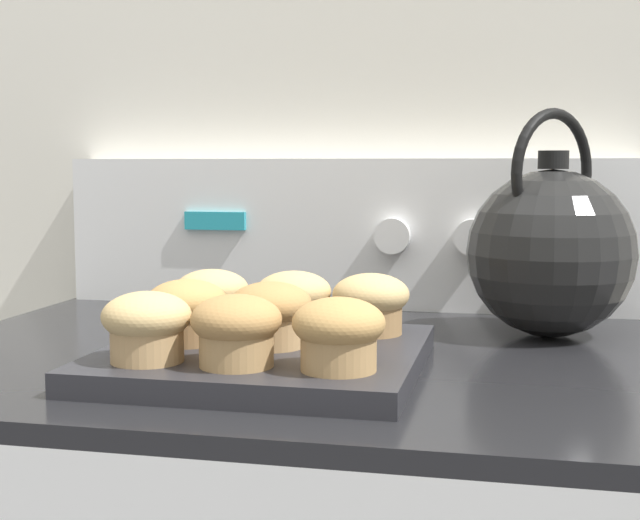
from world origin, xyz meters
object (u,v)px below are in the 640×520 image
(muffin_r1_c1, at_px, (271,313))
(muffin_r2_c0, at_px, (212,297))
(muffin_r2_c1, at_px, (294,299))
(tea_kettle, at_px, (552,250))
(muffin_r1_c0, at_px, (186,310))
(muffin_r2_c2, at_px, (371,302))
(muffin_r0_c0, at_px, (147,325))
(muffin_r0_c1, at_px, (241,329))
(muffin_pan, at_px, (270,358))
(muffin_r0_c2, at_px, (339,332))

(muffin_r1_c1, bearing_deg, muffin_r2_c0, 136.62)
(muffin_r2_c1, distance_m, tea_kettle, 0.30)
(muffin_r1_c0, distance_m, muffin_r2_c2, 0.18)
(muffin_r0_c0, xyz_separation_m, muffin_r1_c1, (0.09, 0.08, 0.00))
(muffin_r2_c1, height_order, tea_kettle, tea_kettle)
(muffin_r1_c1, bearing_deg, muffin_r2_c1, 89.99)
(muffin_r0_c1, xyz_separation_m, muffin_r2_c1, (0.00, 0.17, 0.00))
(muffin_pan, height_order, muffin_r2_c0, muffin_r2_c0)
(muffin_r2_c1, height_order, muffin_r2_c2, same)
(muffin_r0_c1, height_order, muffin_r2_c0, same)
(muffin_r0_c0, distance_m, muffin_r1_c0, 0.08)
(muffin_r2_c0, height_order, muffin_r2_c2, same)
(muffin_r1_c1, distance_m, tea_kettle, 0.35)
(muffin_r2_c1, bearing_deg, tea_kettle, 28.98)
(muffin_r0_c0, bearing_deg, muffin_pan, 45.12)
(muffin_r0_c2, bearing_deg, muffin_r0_c1, -178.02)
(muffin_r0_c0, relative_size, muffin_r2_c2, 1.00)
(muffin_r0_c1, distance_m, muffin_r1_c0, 0.11)
(muffin_pan, relative_size, muffin_r1_c0, 3.74)
(muffin_pan, xyz_separation_m, muffin_r2_c2, (0.08, 0.08, 0.04))
(muffin_pan, relative_size, muffin_r0_c2, 3.74)
(muffin_pan, height_order, muffin_r2_c1, muffin_r2_c1)
(muffin_r0_c2, distance_m, muffin_r2_c0, 0.23)
(muffin_r0_c0, xyz_separation_m, muffin_r0_c2, (0.17, 0.00, 0.00))
(muffin_r0_c1, relative_size, tea_kettle, 0.31)
(muffin_r0_c0, relative_size, muffin_r1_c1, 1.00)
(muffin_r0_c0, xyz_separation_m, muffin_r2_c2, (0.17, 0.17, 0.00))
(muffin_r0_c2, relative_size, muffin_r1_c0, 1.00)
(muffin_r0_c0, relative_size, muffin_r1_c0, 1.00)
(muffin_r2_c0, height_order, tea_kettle, tea_kettle)
(muffin_r0_c0, relative_size, tea_kettle, 0.31)
(muffin_r0_c2, bearing_deg, muffin_r2_c0, 135.72)
(muffin_pan, xyz_separation_m, muffin_r1_c0, (-0.08, -0.00, 0.04))
(muffin_r0_c0, relative_size, muffin_r2_c0, 1.00)
(muffin_r0_c0, bearing_deg, muffin_r1_c0, 87.16)
(muffin_r1_c1, bearing_deg, muffin_r1_c0, -179.17)
(muffin_r1_c1, xyz_separation_m, muffin_r2_c0, (-0.09, 0.08, 0.00))
(muffin_pan, relative_size, muffin_r2_c1, 3.74)
(muffin_r0_c0, bearing_deg, muffin_r1_c1, 44.22)
(muffin_pan, bearing_deg, muffin_r2_c1, 88.88)
(muffin_r2_c1, bearing_deg, muffin_r0_c0, -116.93)
(muffin_r2_c2, bearing_deg, muffin_r0_c2, -89.88)
(muffin_r0_c0, xyz_separation_m, muffin_r2_c0, (-0.00, 0.16, 0.00))
(muffin_r1_c1, relative_size, tea_kettle, 0.31)
(muffin_r0_c1, height_order, muffin_r0_c2, same)
(muffin_pan, distance_m, muffin_r1_c0, 0.09)
(muffin_r0_c0, bearing_deg, muffin_r2_c1, 63.07)
(muffin_r0_c0, distance_m, muffin_r2_c1, 0.19)
(muffin_r0_c1, height_order, muffin_r2_c2, same)
(muffin_r2_c0, bearing_deg, tea_kettle, 23.15)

